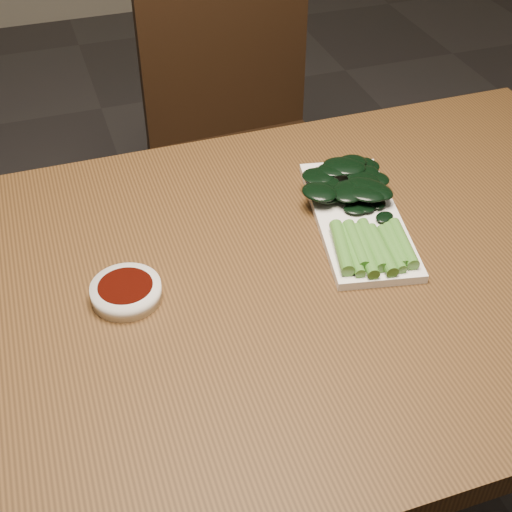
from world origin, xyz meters
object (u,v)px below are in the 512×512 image
object	(u,v)px
serving_plate	(358,218)
gai_lan	(356,205)
table	(253,314)
chair_far	(242,141)
sauce_bowl	(126,291)

from	to	relation	value
serving_plate	gai_lan	size ratio (longest dim) A/B	1.09
table	gai_lan	world-z (taller)	gai_lan
serving_plate	gai_lan	world-z (taller)	gai_lan
gai_lan	serving_plate	bearing A→B (deg)	-83.79
chair_far	table	bearing A→B (deg)	-108.41
serving_plate	chair_far	bearing A→B (deg)	87.54
table	chair_far	world-z (taller)	chair_far
table	chair_far	size ratio (longest dim) A/B	1.57
chair_far	gai_lan	world-z (taller)	chair_far
serving_plate	gai_lan	distance (m)	0.02
chair_far	serving_plate	bearing A→B (deg)	-94.30
chair_far	gai_lan	xyz separation A→B (m)	(-0.03, -0.70, 0.29)
table	sauce_bowl	bearing A→B (deg)	173.63
sauce_bowl	table	bearing A→B (deg)	-6.37
chair_far	sauce_bowl	world-z (taller)	chair_far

